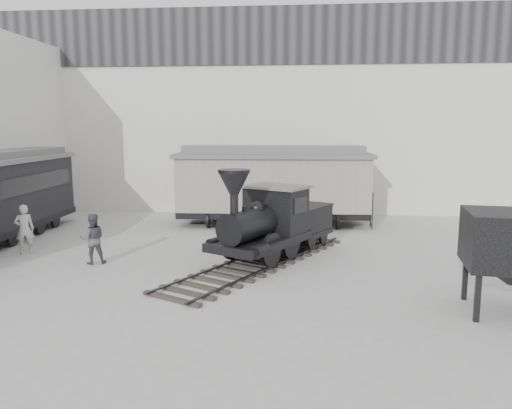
# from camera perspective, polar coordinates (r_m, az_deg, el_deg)

# --- Properties ---
(ground) EXTENTS (90.00, 90.00, 0.00)m
(ground) POSITION_cam_1_polar(r_m,az_deg,el_deg) (14.38, -3.72, -10.43)
(ground) COLOR #9E9E9B
(north_wall) EXTENTS (34.00, 2.51, 11.00)m
(north_wall) POSITION_cam_1_polar(r_m,az_deg,el_deg) (28.49, 0.75, 10.47)
(north_wall) COLOR silver
(north_wall) RESTS_ON ground
(locomotive) EXTENTS (6.31, 9.26, 3.33)m
(locomotive) POSITION_cam_1_polar(r_m,az_deg,el_deg) (17.88, 1.72, -2.49)
(locomotive) COLOR black
(locomotive) RESTS_ON ground
(boxcar) EXTENTS (9.53, 3.30, 3.86)m
(boxcar) POSITION_cam_1_polar(r_m,az_deg,el_deg) (24.25, 1.94, 2.40)
(boxcar) COLOR black
(boxcar) RESTS_ON ground
(visitor_a) EXTENTS (0.81, 0.71, 1.88)m
(visitor_a) POSITION_cam_1_polar(r_m,az_deg,el_deg) (20.72, -24.95, -2.57)
(visitor_a) COLOR #B6B5B1
(visitor_a) RESTS_ON ground
(visitor_b) EXTENTS (1.05, 0.95, 1.77)m
(visitor_b) POSITION_cam_1_polar(r_m,az_deg,el_deg) (18.34, -18.16, -3.74)
(visitor_b) COLOR #4B4A51
(visitor_b) RESTS_ON ground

